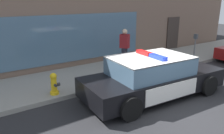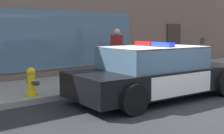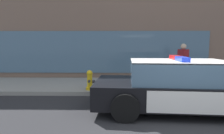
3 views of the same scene
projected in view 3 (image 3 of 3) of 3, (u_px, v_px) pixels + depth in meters
ground at (188, 124)px, 4.11m from camera, size 48.00×48.00×0.00m
sidewalk at (153, 85)px, 7.76m from camera, size 48.00×2.88×0.15m
storefront_building at (117, 22)px, 14.00m from camera, size 25.17×10.49×7.19m
police_cruiser at (182, 86)px, 4.92m from camera, size 4.99×2.34×1.49m
fire_hydrant at (90, 80)px, 6.64m from camera, size 0.34×0.39×0.73m
pedestrian_on_sidewalk at (183, 63)px, 7.80m from camera, size 0.42×0.47×1.71m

